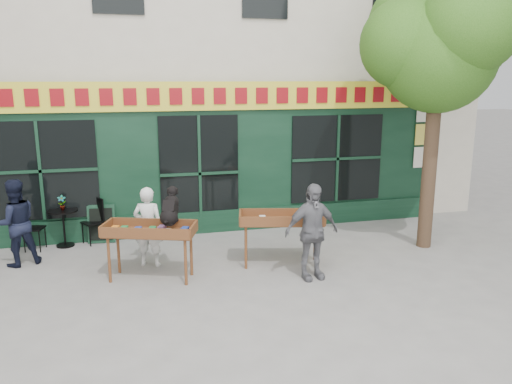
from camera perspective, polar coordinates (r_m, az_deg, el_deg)
ground at (r=9.05m, az=-4.15°, el=-8.97°), size 80.00×80.00×0.00m
building at (r=14.42m, az=-9.01°, el=19.13°), size 14.00×7.26×10.00m
street_tree at (r=10.43m, az=20.26°, el=16.20°), size 3.05×2.90×5.60m
book_cart_center at (r=8.61m, az=-12.05°, el=-4.58°), size 1.62×1.08×0.99m
dog at (r=8.45m, az=-9.81°, el=-1.51°), size 0.52×0.68×0.60m
woman at (r=9.26m, az=-12.21°, el=-3.90°), size 0.63×0.51×1.48m
book_cart_right at (r=9.09m, az=2.93°, el=-3.37°), size 1.60×0.96×0.99m
man_right at (r=8.51m, az=6.38°, el=-4.53°), size 1.01×0.51×1.66m
bistro_table at (r=10.86m, az=-21.15°, el=-3.07°), size 0.60×0.60×0.76m
bistro_chair_left at (r=10.88m, az=-24.54°, el=-3.26°), size 0.44×0.43×0.95m
bistro_chair_right at (r=10.89m, az=-17.84°, el=-2.69°), size 0.50×0.50×0.95m
potted_plant at (r=10.77m, az=-21.31°, el=-1.15°), size 0.17×0.12×0.31m
man_left at (r=10.05m, az=-25.79°, el=-3.19°), size 0.95×0.86×1.61m
chalkboard at (r=10.90m, az=-17.27°, el=-3.51°), size 0.58×0.24×0.79m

